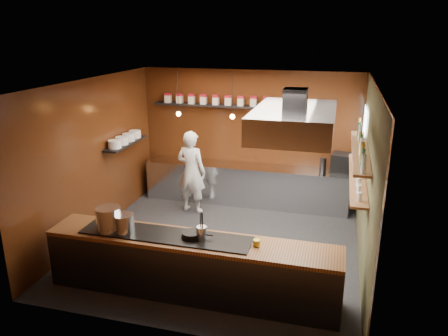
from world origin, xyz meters
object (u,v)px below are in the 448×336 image
(stockpot_large, at_px, (109,219))
(stockpot_small, at_px, (124,223))
(espresso_machine, at_px, (342,164))
(chef, at_px, (191,172))
(extractor_hood, at_px, (294,121))

(stockpot_large, distance_m, stockpot_small, 0.26)
(espresso_machine, bearing_deg, stockpot_small, -119.47)
(stockpot_large, distance_m, chef, 3.11)
(stockpot_large, relative_size, stockpot_small, 1.24)
(stockpot_large, height_order, stockpot_small, stockpot_large)
(extractor_hood, bearing_deg, espresso_machine, 72.68)
(extractor_hood, height_order, chef, extractor_hood)
(stockpot_small, xyz_separation_m, chef, (-0.02, 3.09, -0.18))
(stockpot_small, distance_m, espresso_machine, 4.96)
(espresso_machine, xyz_separation_m, chef, (-3.13, -0.76, -0.21))
(extractor_hood, xyz_separation_m, espresso_machine, (0.80, 2.56, -1.39))
(stockpot_small, bearing_deg, extractor_hood, 29.11)
(espresso_machine, bearing_deg, stockpot_large, -121.75)
(extractor_hood, relative_size, espresso_machine, 4.62)
(stockpot_large, xyz_separation_m, chef, (0.24, 3.09, -0.22))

